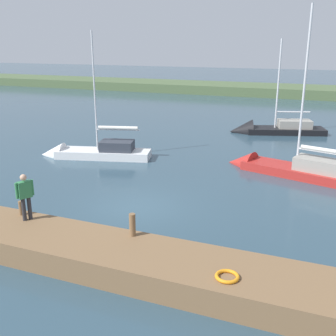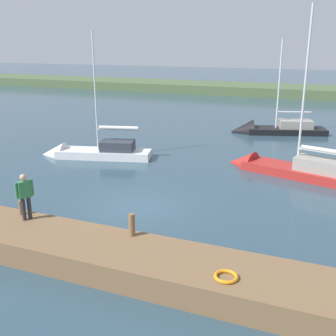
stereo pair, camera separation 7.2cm
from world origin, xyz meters
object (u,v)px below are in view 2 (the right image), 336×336
at_px(sailboat_mid_channel, 287,171).
at_px(sailboat_outer_mooring, 270,131).
at_px(mooring_post_near, 132,225).
at_px(sailboat_far_right, 92,154).
at_px(person_on_dock, 25,194).
at_px(mooring_post_far, 21,208).
at_px(life_ring_buoy, 226,277).

bearing_deg(sailboat_mid_channel, sailboat_outer_mooring, -60.85).
bearing_deg(mooring_post_near, sailboat_far_right, -51.82).
height_order(sailboat_mid_channel, sailboat_outer_mooring, sailboat_mid_channel).
bearing_deg(sailboat_mid_channel, person_on_dock, 71.46).
distance_m(mooring_post_near, sailboat_far_right, 12.75).
relative_size(mooring_post_far, sailboat_mid_channel, 0.06).
distance_m(mooring_post_far, sailboat_far_right, 10.58).
relative_size(sailboat_mid_channel, sailboat_outer_mooring, 1.18).
xyz_separation_m(life_ring_buoy, sailboat_outer_mooring, (2.09, -22.49, -0.65)).
bearing_deg(person_on_dock, sailboat_outer_mooring, 105.18).
bearing_deg(life_ring_buoy, mooring_post_far, -9.31).
height_order(mooring_post_far, person_on_dock, person_on_dock).
xyz_separation_m(mooring_post_near, person_on_dock, (4.01, 0.26, 0.59)).
height_order(mooring_post_near, sailboat_mid_channel, sailboat_mid_channel).
height_order(mooring_post_far, life_ring_buoy, mooring_post_far).
bearing_deg(sailboat_outer_mooring, sailboat_far_right, 32.80).
relative_size(sailboat_far_right, person_on_dock, 4.86).
distance_m(mooring_post_far, sailboat_mid_channel, 13.85).
bearing_deg(sailboat_mid_channel, life_ring_buoy, 104.45).
distance_m(mooring_post_near, mooring_post_far, 4.51).
distance_m(mooring_post_near, sailboat_mid_channel, 11.74).
bearing_deg(sailboat_outer_mooring, mooring_post_near, 68.61).
height_order(life_ring_buoy, sailboat_mid_channel, sailboat_mid_channel).
relative_size(mooring_post_near, sailboat_outer_mooring, 0.10).
bearing_deg(mooring_post_far, mooring_post_near, 180.00).
relative_size(mooring_post_near, sailboat_mid_channel, 0.08).
xyz_separation_m(sailboat_outer_mooring, person_on_dock, (5.37, 21.45, 1.57)).
xyz_separation_m(mooring_post_far, sailboat_outer_mooring, (-5.87, -21.19, -0.86)).
distance_m(mooring_post_far, person_on_dock, 0.91).
xyz_separation_m(mooring_post_near, mooring_post_far, (4.51, 0.00, -0.12)).
bearing_deg(sailboat_far_right, life_ring_buoy, 120.06).
xyz_separation_m(mooring_post_near, sailboat_outer_mooring, (-1.36, -21.19, -0.98)).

